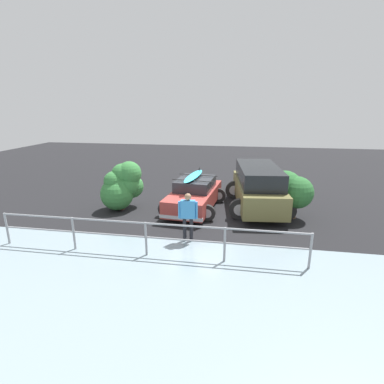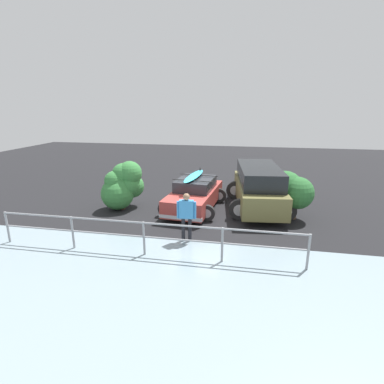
{
  "view_description": "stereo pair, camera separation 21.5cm",
  "coord_description": "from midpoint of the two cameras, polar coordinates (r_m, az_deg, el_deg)",
  "views": [
    {
      "loc": [
        -1.94,
        12.08,
        4.43
      ],
      "look_at": [
        0.07,
        0.26,
        0.95
      ],
      "focal_mm": 28.0,
      "sensor_mm": 36.0,
      "label": 1
    },
    {
      "loc": [
        -2.15,
        12.04,
        4.43
      ],
      "look_at": [
        0.07,
        0.26,
        0.95
      ],
      "focal_mm": 28.0,
      "sensor_mm": 36.0,
      "label": 2
    }
  ],
  "objects": [
    {
      "name": "sedan_car",
      "position": [
        13.17,
        0.99,
        -0.5
      ],
      "size": [
        2.64,
        4.2,
        1.63
      ],
      "color": "#9E3833",
      "rests_on": "ground"
    },
    {
      "name": "person_bystander",
      "position": [
        9.93,
        -0.44,
        -3.99
      ],
      "size": [
        0.65,
        0.23,
        1.68
      ],
      "color": "black",
      "rests_on": "ground"
    },
    {
      "name": "suv_car",
      "position": [
        13.49,
        12.96,
        0.96
      ],
      "size": [
        2.97,
        5.1,
        1.91
      ],
      "color": "brown",
      "rests_on": "ground"
    },
    {
      "name": "bush_near_left",
      "position": [
        13.39,
        -12.59,
        1.25
      ],
      "size": [
        1.73,
        1.79,
        2.12
      ],
      "color": "brown",
      "rests_on": "ground"
    },
    {
      "name": "ground_plane",
      "position": [
        13.02,
        1.01,
        -3.76
      ],
      "size": [
        44.0,
        44.0,
        0.02
      ],
      "primitive_type": "cube",
      "color": "black",
      "rests_on": "ground"
    },
    {
      "name": "railing_fence",
      "position": [
        9.22,
        -8.53,
        -7.64
      ],
      "size": [
        9.59,
        0.08,
        1.08
      ],
      "color": "gray",
      "rests_on": "ground"
    },
    {
      "name": "bush_near_right",
      "position": [
        12.62,
        18.85,
        0.22
      ],
      "size": [
        1.82,
        1.64,
        1.91
      ],
      "color": "brown",
      "rests_on": "ground"
    }
  ]
}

